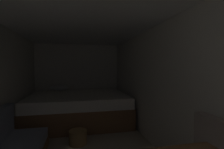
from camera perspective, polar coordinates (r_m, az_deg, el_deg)
wall_back at (r=5.44m, az=-11.49°, el=-1.17°), size 2.66×0.05×2.13m
wall_right at (r=2.98m, az=15.35°, el=-4.28°), size 0.05×5.57×2.13m
ceiling_slab at (r=2.73m, az=-10.87°, el=18.24°), size 2.66×5.57×0.05m
bed at (r=4.54m, az=-11.30°, el=-10.95°), size 2.44×1.91×0.90m
wicker_basket at (r=3.35m, az=-11.50°, el=-20.15°), size 0.33×0.33×0.25m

